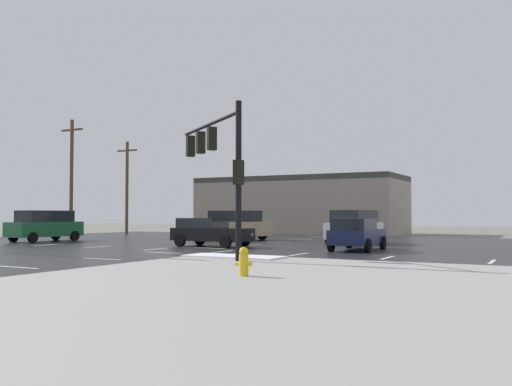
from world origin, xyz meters
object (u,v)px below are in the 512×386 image
at_px(sedan_navy, 357,234).
at_px(suv_tan, 235,225).
at_px(suv_green, 45,225).
at_px(utility_pole_far, 71,176).
at_px(utility_pole_distant, 127,185).
at_px(traffic_signal_mast, 218,155).
at_px(suv_white, 355,226).
at_px(sedan_black, 209,232).
at_px(fire_hydrant, 244,261).

height_order(sedan_navy, suv_tan, suv_tan).
xyz_separation_m(suv_green, utility_pole_far, (-3.90, 5.94, 3.76)).
xyz_separation_m(sedan_navy, suv_tan, (-10.86, 6.56, 0.24)).
bearing_deg(suv_green, utility_pole_distant, 22.42).
bearing_deg(traffic_signal_mast, utility_pole_distant, -4.57).
xyz_separation_m(sedan_navy, utility_pole_distant, (-25.28, 11.91, 3.53)).
bearing_deg(utility_pole_far, suv_white, 1.98).
bearing_deg(traffic_signal_mast, sedan_black, -17.51).
bearing_deg(utility_pole_far, suv_tan, 6.72).
bearing_deg(suv_green, fire_hydrant, -115.77).
height_order(suv_tan, utility_pole_far, utility_pole_far).
bearing_deg(utility_pole_distant, traffic_signal_mast, -42.07).
distance_m(suv_white, suv_green, 20.10).
height_order(traffic_signal_mast, fire_hydrant, traffic_signal_mast).
height_order(suv_white, suv_tan, same).
height_order(traffic_signal_mast, suv_white, traffic_signal_mast).
relative_size(sedan_black, utility_pole_far, 0.50).
distance_m(fire_hydrant, sedan_black, 15.83).
relative_size(sedan_navy, utility_pole_far, 0.50).
relative_size(traffic_signal_mast, utility_pole_far, 0.63).
distance_m(traffic_signal_mast, suv_white, 14.23).
bearing_deg(fire_hydrant, suv_green, 150.40).
distance_m(utility_pole_far, utility_pole_distant, 7.02).
height_order(suv_tan, utility_pole_distant, utility_pole_distant).
relative_size(traffic_signal_mast, suv_white, 1.18).
bearing_deg(sedan_navy, sedan_black, 93.50).
bearing_deg(suv_white, utility_pole_distant, -101.16).
bearing_deg(sedan_black, suv_green, -175.62).
bearing_deg(utility_pole_distant, fire_hydrant, -43.93).
bearing_deg(suv_white, suv_tan, -91.77).
bearing_deg(suv_green, suv_white, -66.61).
distance_m(suv_green, utility_pole_far, 8.04).
height_order(sedan_black, utility_pole_distant, utility_pole_distant).
bearing_deg(sedan_black, suv_white, 50.18).
relative_size(traffic_signal_mast, utility_pole_distant, 0.70).
height_order(traffic_signal_mast, utility_pole_distant, utility_pole_distant).
distance_m(sedan_navy, utility_pole_far, 25.63).
bearing_deg(suv_tan, utility_pole_far, 2.91).
relative_size(utility_pole_far, utility_pole_distant, 1.11).
height_order(fire_hydrant, suv_tan, suv_tan).
height_order(suv_green, utility_pole_distant, utility_pole_distant).
height_order(traffic_signal_mast, suv_tan, traffic_signal_mast).
xyz_separation_m(suv_tan, utility_pole_far, (-13.97, -1.65, 3.76)).
xyz_separation_m(sedan_black, utility_pole_distant, (-17.10, 12.75, 3.53)).
xyz_separation_m(utility_pole_far, utility_pole_distant, (-0.45, 6.99, -0.46)).
bearing_deg(suv_green, sedan_black, -85.35).
height_order(utility_pole_far, utility_pole_distant, utility_pole_far).
distance_m(sedan_black, utility_pole_far, 18.07).
relative_size(sedan_black, utility_pole_distant, 0.55).
xyz_separation_m(suv_white, utility_pole_far, (-22.84, -0.79, 3.76)).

